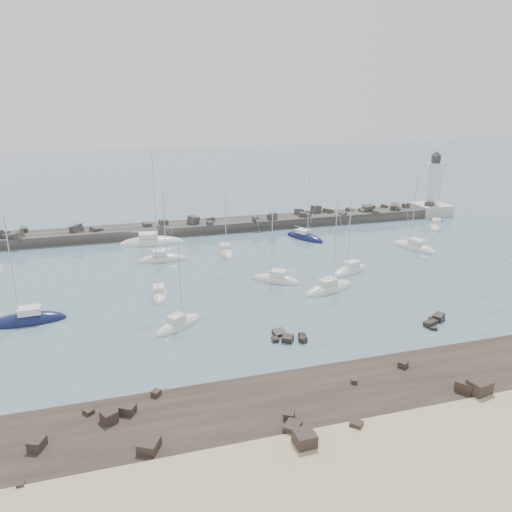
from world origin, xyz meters
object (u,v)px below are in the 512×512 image
at_px(sailboat_3, 159,294).
at_px(sailboat_8, 305,238).
at_px(sailboat_10, 414,248).
at_px(sailboat_9, 350,271).
at_px(sailboat_14, 162,260).
at_px(lighthouse, 431,201).
at_px(sailboat_7, 329,289).
at_px(sailboat_5, 276,280).
at_px(sailboat_6, 225,253).
at_px(sailboat_12, 436,226).
at_px(sailboat_2, 27,321).
at_px(sailboat_13, 179,325).
at_px(sailboat_4, 152,243).

xyz_separation_m(sailboat_3, sailboat_8, (28.80, 20.09, 0.01)).
bearing_deg(sailboat_10, sailboat_9, -154.40).
height_order(sailboat_3, sailboat_8, sailboat_8).
xyz_separation_m(sailboat_9, sailboat_14, (-26.43, 13.36, 0.01)).
distance_m(lighthouse, sailboat_9, 45.66).
bearing_deg(sailboat_7, sailboat_9, 44.42).
distance_m(lighthouse, sailboat_10, 28.77).
bearing_deg(sailboat_5, sailboat_6, 104.60).
xyz_separation_m(sailboat_8, sailboat_9, (-0.33, -19.05, 0.00)).
distance_m(sailboat_3, sailboat_8, 35.11).
relative_size(sailboat_8, sailboat_12, 1.06).
distance_m(sailboat_5, sailboat_8, 23.17).
xyz_separation_m(sailboat_12, sailboat_14, (-55.21, -5.96, -0.00)).
distance_m(sailboat_12, sailboat_14, 55.53).
bearing_deg(sailboat_6, sailboat_3, -129.30).
height_order(sailboat_5, sailboat_7, sailboat_7).
height_order(sailboat_5, sailboat_12, sailboat_12).
bearing_deg(sailboat_2, sailboat_10, 12.07).
bearing_deg(sailboat_10, sailboat_14, 172.50).
bearing_deg(sailboat_14, sailboat_9, -26.81).
xyz_separation_m(sailboat_2, sailboat_10, (60.35, 12.90, -0.01)).
distance_m(sailboat_6, sailboat_9, 21.40).
relative_size(sailboat_9, sailboat_12, 0.96).
bearing_deg(sailboat_6, sailboat_8, 16.06).
bearing_deg(sailboat_7, lighthouse, 41.17).
relative_size(lighthouse, sailboat_7, 1.10).
bearing_deg(sailboat_12, sailboat_8, -179.46).
bearing_deg(sailboat_13, sailboat_5, 34.81).
relative_size(sailboat_3, sailboat_6, 0.92).
distance_m(sailboat_3, sailboat_9, 28.49).
relative_size(lighthouse, sailboat_12, 1.14).
relative_size(lighthouse, sailboat_6, 1.24).
height_order(sailboat_13, sailboat_14, sailboat_14).
bearing_deg(sailboat_14, sailboat_2, -133.79).
relative_size(sailboat_5, sailboat_6, 0.99).
xyz_separation_m(sailboat_4, sailboat_13, (-0.13, -34.91, -0.01)).
relative_size(sailboat_2, sailboat_8, 1.04).
bearing_deg(sailboat_10, sailboat_4, 159.87).
bearing_deg(sailboat_5, sailboat_3, -178.49).
relative_size(sailboat_5, sailboat_10, 0.83).
height_order(sailboat_4, sailboat_14, sailboat_4).
bearing_deg(sailboat_13, sailboat_3, 96.59).
relative_size(lighthouse, sailboat_14, 1.18).
relative_size(sailboat_2, sailboat_10, 0.99).
height_order(sailboat_2, sailboat_13, sailboat_2).
distance_m(lighthouse, sailboat_3, 70.21).
xyz_separation_m(sailboat_8, sailboat_10, (15.84, -11.30, 0.01)).
bearing_deg(sailboat_3, sailboat_4, 86.96).
bearing_deg(sailboat_8, sailboat_2, -151.46).
xyz_separation_m(sailboat_3, sailboat_10, (44.64, 8.79, 0.01)).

